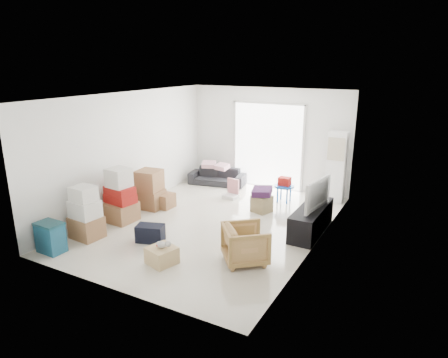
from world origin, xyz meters
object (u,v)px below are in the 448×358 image
storage_bins (51,237)px  ottoman (262,204)px  tv_console (311,220)px  television (312,204)px  ac_tower (336,167)px  wood_crate (162,255)px  sofa (217,174)px  kids_table (284,184)px  armchair (246,242)px

storage_bins → ottoman: (2.56, 3.70, -0.09)m
tv_console → television: television is taller
television → storage_bins: 5.01m
ac_tower → tv_console: (0.05, -2.11, -0.61)m
ac_tower → wood_crate: ac_tower is taller
sofa → storage_bins: size_ratio=2.76×
sofa → kids_table: bearing=-23.9°
ac_tower → armchair: size_ratio=2.37×
armchair → ottoman: bearing=-23.0°
armchair → sofa: bearing=-4.3°
tv_console → kids_table: kids_table is taller
storage_bins → television: bearing=38.7°
storage_bins → armchair: bearing=22.3°
storage_bins → ottoman: bearing=55.3°
ac_tower → television: bearing=-88.6°
wood_crate → storage_bins: bearing=-163.3°
ottoman → kids_table: size_ratio=0.62×
television → wood_crate: (-1.86, -2.51, -0.46)m
tv_console → wood_crate: (-1.86, -2.51, -0.12)m
television → storage_bins: (-3.90, -3.13, -0.32)m
armchair → wood_crate: (-1.24, -0.73, -0.22)m
ottoman → kids_table: bearing=76.8°
armchair → ac_tower: bearing=-48.2°
tv_console → ottoman: tv_console is taller
tv_console → sofa: bearing=149.3°
sofa → ottoman: size_ratio=4.07×
wood_crate → tv_console: bearing=53.5°
wood_crate → kids_table: bearing=79.5°
tv_console → wood_crate: 3.13m
ac_tower → ottoman: (-1.29, -1.54, -0.68)m
television → kids_table: television is taller
television → armchair: armchair is taller
ottoman → kids_table: 0.95m
kids_table → wood_crate: bearing=-100.5°
wood_crate → ottoman: bearing=80.3°
ottoman → kids_table: kids_table is taller
ac_tower → storage_bins: size_ratio=3.08×
tv_console → ottoman: 1.46m
tv_console → television: (0.00, 0.00, 0.34)m
ac_tower → sofa: ac_tower is taller
ottoman → television: bearing=-23.3°
storage_bins → wood_crate: bearing=16.7°
television → wood_crate: television is taller
tv_console → wood_crate: tv_console is taller
television → wood_crate: 3.16m
armchair → kids_table: 3.29m
ac_tower → sofa: (-3.25, -0.15, -0.57)m
ac_tower → tv_console: bearing=-88.6°
tv_console → sofa: (-3.30, 1.96, 0.04)m
armchair → wood_crate: 1.46m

